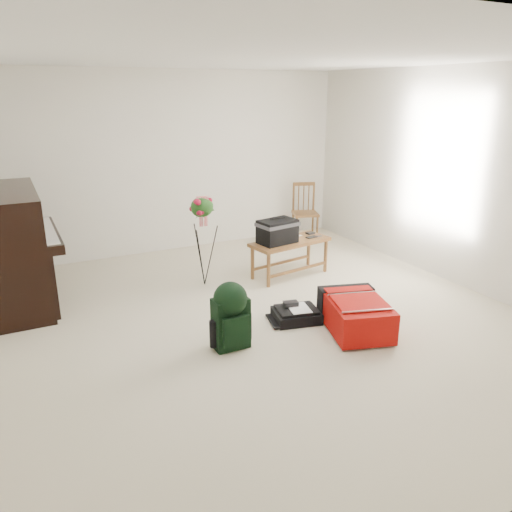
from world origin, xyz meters
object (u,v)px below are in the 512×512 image
piano (17,251)px  black_duffel (296,314)px  red_suitcase (352,312)px  green_backpack (231,312)px  dining_chair (304,212)px  flower_stand (203,241)px  bench (281,234)px

piano → black_duffel: 3.04m
red_suitcase → green_backpack: size_ratio=1.46×
dining_chair → black_duffel: size_ratio=1.67×
piano → red_suitcase: bearing=-37.2°
black_duffel → flower_stand: bearing=121.8°
red_suitcase → black_duffel: size_ratio=1.77×
dining_chair → red_suitcase: bearing=-93.1°
dining_chair → flower_stand: 2.41m
red_suitcase → bench: bearing=103.8°
piano → black_duffel: piano is taller
bench → green_backpack: (-1.28, -1.38, -0.21)m
dining_chair → green_backpack: dining_chair is taller
bench → red_suitcase: bench is taller
piano → green_backpack: (1.62, -1.95, -0.25)m
black_duffel → green_backpack: size_ratio=0.83×
piano → bench: piano is taller
black_duffel → green_backpack: 0.88m
red_suitcase → green_backpack: (-1.20, 0.19, 0.17)m
piano → red_suitcase: piano is taller
dining_chair → flower_stand: size_ratio=0.78×
red_suitcase → flower_stand: flower_stand is taller
bench → piano: bearing=159.8°
dining_chair → black_duffel: dining_chair is taller
flower_stand → dining_chair: bearing=43.7°
red_suitcase → flower_stand: (-0.85, 1.75, 0.36)m
bench → green_backpack: 1.89m
bench → black_duffel: bearing=-121.1°
green_backpack → red_suitcase: bearing=-9.0°
dining_chair → flower_stand: bearing=-131.0°
red_suitcase → flower_stand: bearing=133.0°
bench → dining_chair: size_ratio=1.24×
piano → bench: (2.90, -0.57, -0.05)m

